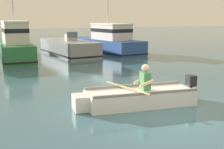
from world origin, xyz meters
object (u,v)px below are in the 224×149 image
(moored_boat_grey, at_px, (69,48))
(moored_boat_blue, at_px, (108,42))
(moored_boat_green, at_px, (15,45))
(rowboat_with_person, at_px, (138,97))

(moored_boat_grey, height_order, moored_boat_blue, moored_boat_blue)
(moored_boat_green, bearing_deg, moored_boat_blue, 3.68)
(moored_boat_green, bearing_deg, rowboat_with_person, -82.20)
(rowboat_with_person, height_order, moored_boat_grey, moored_boat_grey)
(moored_boat_grey, bearing_deg, moored_boat_green, -174.49)
(moored_boat_green, height_order, moored_boat_blue, moored_boat_green)
(rowboat_with_person, distance_m, moored_boat_green, 11.90)
(moored_boat_green, distance_m, moored_boat_blue, 6.43)
(rowboat_with_person, bearing_deg, moored_boat_blue, 68.49)
(moored_boat_blue, bearing_deg, moored_boat_green, -176.32)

